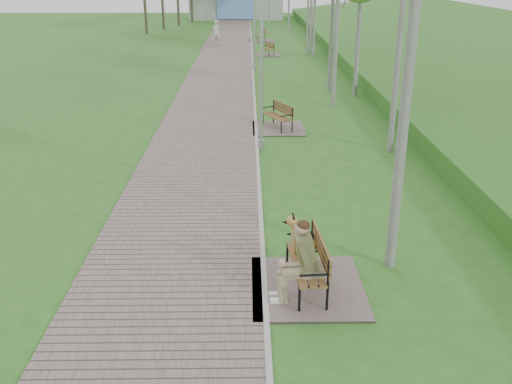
# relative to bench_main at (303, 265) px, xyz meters

# --- Properties ---
(ground) EXTENTS (120.00, 120.00, 0.00)m
(ground) POSITION_rel_bench_main_xyz_m (-0.68, 6.09, -0.49)
(ground) COLOR #2C5A1D
(ground) RESTS_ON ground
(walkway) EXTENTS (3.50, 67.00, 0.04)m
(walkway) POSITION_rel_bench_main_xyz_m (-2.43, 27.59, -0.47)
(walkway) COLOR #675653
(walkway) RESTS_ON ground
(kerb) EXTENTS (0.10, 67.00, 0.05)m
(kerb) POSITION_rel_bench_main_xyz_m (-0.68, 27.59, -0.47)
(kerb) COLOR #999993
(kerb) RESTS_ON ground
(embankment) EXTENTS (14.00, 70.00, 1.60)m
(embankment) POSITION_rel_bench_main_xyz_m (11.32, 26.09, -0.49)
(embankment) COLOR #3B7D2A
(embankment) RESTS_ON ground
(building_north) EXTENTS (10.00, 5.20, 4.00)m
(building_north) POSITION_rel_bench_main_xyz_m (-2.18, 57.06, 1.50)
(building_north) COLOR #9E9E99
(building_north) RESTS_ON ground
(bench_main) EXTENTS (2.00, 2.23, 1.75)m
(bench_main) POSITION_rel_bench_main_xyz_m (0.00, 0.00, 0.00)
(bench_main) COLOR #675653
(bench_main) RESTS_ON ground
(bench_second) EXTENTS (1.82, 2.03, 1.12)m
(bench_second) POSITION_rel_bench_main_xyz_m (0.09, 10.89, -0.29)
(bench_second) COLOR #675653
(bench_second) RESTS_ON ground
(bench_third) EXTENTS (1.55, 1.72, 0.95)m
(bench_third) POSITION_rel_bench_main_xyz_m (0.34, 29.07, -0.32)
(bench_third) COLOR #675653
(bench_third) RESTS_ON ground
(bench_far) EXTENTS (1.90, 2.11, 1.17)m
(bench_far) POSITION_rel_bench_main_xyz_m (0.12, 36.69, -0.28)
(bench_far) COLOR #675653
(bench_far) RESTS_ON ground
(lamp_post_near) EXTENTS (0.20, 0.20, 5.20)m
(lamp_post_near) POSITION_rel_bench_main_xyz_m (-0.55, 8.49, 1.94)
(lamp_post_near) COLOR #A1A4A9
(lamp_post_near) RESTS_ON ground
(lamp_post_second) EXTENTS (0.22, 0.22, 5.76)m
(lamp_post_second) POSITION_rel_bench_main_xyz_m (-0.58, 23.26, 2.20)
(lamp_post_second) COLOR #A1A4A9
(lamp_post_second) RESTS_ON ground
(lamp_post_third) EXTENTS (0.22, 0.22, 5.78)m
(lamp_post_third) POSITION_rel_bench_main_xyz_m (-0.35, 37.87, 2.21)
(lamp_post_third) COLOR #A1A4A9
(lamp_post_third) RESTS_ON ground
(lamp_post_far) EXTENTS (0.19, 0.19, 5.04)m
(lamp_post_far) POSITION_rel_bench_main_xyz_m (-0.29, 48.90, 1.86)
(lamp_post_far) COLOR #A1A4A9
(lamp_post_far) RESTS_ON ground
(pedestrian_near) EXTENTS (0.73, 0.58, 1.75)m
(pedestrian_near) POSITION_rel_bench_main_xyz_m (-3.25, 34.71, 0.38)
(pedestrian_near) COLOR white
(pedestrian_near) RESTS_ON ground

